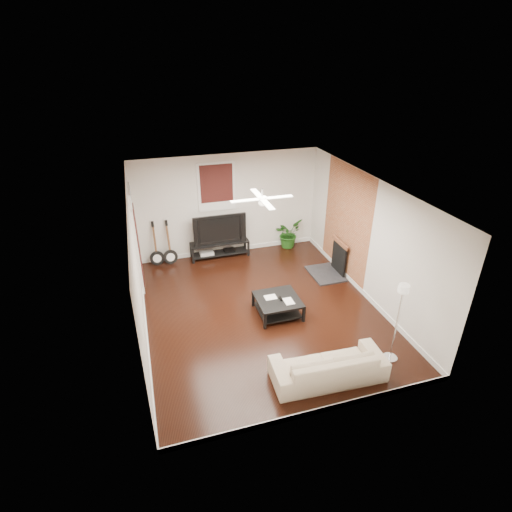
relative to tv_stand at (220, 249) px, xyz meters
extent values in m
cube|color=black|center=(0.33, -2.78, -0.22)|extent=(5.00, 6.00, 0.01)
cube|color=white|center=(0.33, -2.78, 2.58)|extent=(5.00, 6.00, 0.01)
cube|color=silver|center=(0.33, 0.22, 1.18)|extent=(5.00, 0.01, 2.80)
cube|color=silver|center=(0.33, -5.78, 1.18)|extent=(5.00, 0.01, 2.80)
cube|color=silver|center=(-2.17, -2.78, 1.18)|extent=(0.01, 6.00, 2.80)
cube|color=silver|center=(2.83, -2.78, 1.18)|extent=(0.01, 6.00, 2.80)
cube|color=#A25834|center=(2.82, -1.78, 1.18)|extent=(0.02, 2.20, 2.80)
cube|color=black|center=(2.53, -1.78, 0.24)|extent=(0.80, 1.10, 0.92)
cube|color=#35120E|center=(0.03, 0.19, 1.73)|extent=(1.00, 0.06, 1.30)
cube|color=white|center=(-2.13, -0.88, 1.03)|extent=(0.08, 1.00, 2.50)
cube|color=black|center=(0.00, 0.00, 0.00)|extent=(1.60, 0.43, 0.45)
imported|color=black|center=(0.00, 0.02, 0.64)|extent=(1.44, 0.19, 0.83)
cube|color=black|center=(0.63, -3.02, -0.03)|extent=(0.92, 0.92, 0.39)
imported|color=tan|center=(0.83, -5.09, 0.07)|extent=(2.03, 0.88, 0.58)
imported|color=#205719|center=(2.04, 0.04, 0.19)|extent=(0.98, 0.97, 0.83)
camera|label=1|loc=(-1.92, -9.78, 4.97)|focal=28.04mm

